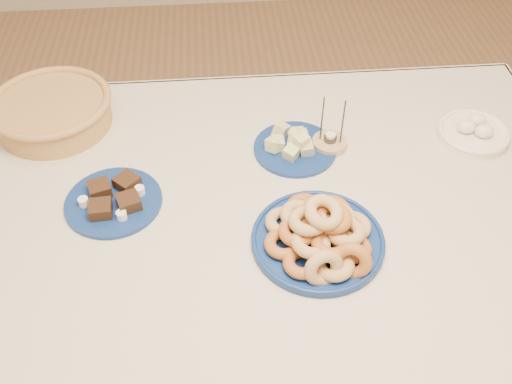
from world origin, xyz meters
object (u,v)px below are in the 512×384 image
at_px(melon_plate, 294,146).
at_px(brownie_plate, 114,200).
at_px(dining_table, 254,234).
at_px(donut_platter, 320,235).
at_px(candle_holder, 330,142).
at_px(egg_bowl, 473,132).
at_px(wicker_basket, 52,111).

height_order(melon_plate, brownie_plate, melon_plate).
relative_size(dining_table, donut_platter, 5.24).
bearing_deg(brownie_plate, melon_plate, 18.50).
distance_m(dining_table, donut_platter, 0.24).
distance_m(candle_holder, egg_bowl, 0.39).
distance_m(melon_plate, egg_bowl, 0.49).
height_order(wicker_basket, egg_bowl, wicker_basket).
distance_m(melon_plate, candle_holder, 0.10).
relative_size(brownie_plate, wicker_basket, 0.92).
bearing_deg(wicker_basket, melon_plate, -14.72).
xyz_separation_m(donut_platter, wicker_basket, (-0.66, 0.50, 0.01)).
bearing_deg(brownie_plate, candle_holder, 16.42).
height_order(brownie_plate, candle_holder, candle_holder).
relative_size(donut_platter, melon_plate, 1.16).
height_order(dining_table, melon_plate, melon_plate).
bearing_deg(donut_platter, egg_bowl, 35.17).
bearing_deg(egg_bowl, wicker_basket, 172.06).
bearing_deg(candle_holder, melon_plate, -173.87).
distance_m(dining_table, wicker_basket, 0.66).
bearing_deg(egg_bowl, candle_holder, -179.84).
xyz_separation_m(wicker_basket, candle_holder, (0.75, -0.16, -0.03)).
distance_m(wicker_basket, candle_holder, 0.77).
distance_m(donut_platter, brownie_plate, 0.50).
xyz_separation_m(donut_platter, candle_holder, (0.08, 0.34, -0.02)).
distance_m(dining_table, egg_bowl, 0.66).
relative_size(dining_table, egg_bowl, 7.25).
distance_m(brownie_plate, egg_bowl, 0.97).
bearing_deg(wicker_basket, egg_bowl, -7.94).
distance_m(donut_platter, wicker_basket, 0.83).
relative_size(melon_plate, egg_bowl, 1.19).
bearing_deg(dining_table, melon_plate, 57.58).
height_order(donut_platter, brownie_plate, donut_platter).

